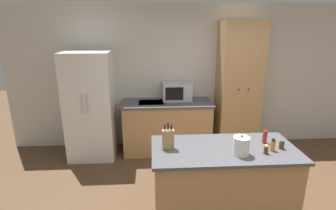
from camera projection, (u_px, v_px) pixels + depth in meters
wall_back at (205, 77)px, 4.87m from camera, size 7.20×0.06×2.60m
refrigerator at (91, 105)px, 4.47m from camera, size 0.77×0.77×1.82m
back_counter at (167, 126)px, 4.74m from camera, size 1.58×0.66×0.93m
pantry_cabinet at (238, 88)px, 4.65m from camera, size 0.70×0.59×2.30m
kitchen_island at (222, 184)px, 3.03m from camera, size 1.61×0.79×0.92m
microwave at (177, 91)px, 4.69m from camera, size 0.52×0.34×0.32m
knife_block at (168, 139)px, 2.84m from camera, size 0.13×0.06×0.30m
spice_bottle_tall_dark at (282, 145)px, 2.86m from camera, size 0.06×0.06×0.10m
spice_bottle_short_red at (266, 150)px, 2.75m from camera, size 0.05×0.05×0.10m
spice_bottle_amber_oil at (273, 145)px, 2.81m from camera, size 0.05×0.05×0.14m
spice_bottle_green_herb at (265, 137)px, 3.00m from camera, size 0.05×0.05×0.15m
kettle at (241, 146)px, 2.72m from camera, size 0.17×0.17×0.22m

